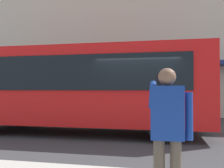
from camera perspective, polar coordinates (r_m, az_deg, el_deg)
The scene contains 4 objects.
ground_plane at distance 8.08m, azimuth 6.53°, elevation -12.51°, with size 60.00×60.00×0.00m, color #38383A.
building_facade_far at distance 15.35m, azimuth 8.73°, elevation 15.49°, with size 28.00×1.55×12.00m.
red_bus at distance 8.81m, azimuth -7.95°, elevation -0.55°, with size 9.05×2.54×3.08m.
pedestrian_photographer at distance 3.11m, azimuth 12.97°, elevation -9.46°, with size 0.53×0.52×1.70m.
Camera 1 is at (-0.66, 7.90, 1.59)m, focal length 38.76 mm.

